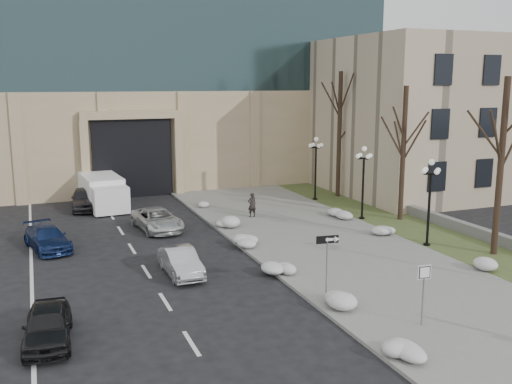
% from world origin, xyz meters
% --- Properties ---
extents(sidewalk, '(9.00, 40.00, 0.12)m').
position_xyz_m(sidewalk, '(3.50, 14.00, 0.06)').
color(sidewalk, gray).
rests_on(sidewalk, ground).
extents(curb, '(0.30, 40.00, 0.14)m').
position_xyz_m(curb, '(-1.00, 14.00, 0.07)').
color(curb, gray).
rests_on(curb, ground).
extents(grass_strip, '(4.00, 40.00, 0.10)m').
position_xyz_m(grass_strip, '(10.00, 14.00, 0.05)').
color(grass_strip, '#3C4B25').
rests_on(grass_strip, ground).
extents(stone_wall, '(0.50, 30.00, 0.70)m').
position_xyz_m(stone_wall, '(12.00, 16.00, 0.35)').
color(stone_wall, slate).
rests_on(stone_wall, ground).
extents(classical_building, '(22.00, 18.12, 12.00)m').
position_xyz_m(classical_building, '(22.00, 27.98, 6.00)').
color(classical_building, '#C5B293').
rests_on(classical_building, ground).
extents(car_a, '(1.85, 3.92, 1.30)m').
position_xyz_m(car_a, '(-11.00, 7.83, 0.65)').
color(car_a, black).
rests_on(car_a, ground).
extents(car_b, '(1.41, 3.82, 1.25)m').
position_xyz_m(car_b, '(-5.10, 12.97, 0.62)').
color(car_b, '#A9ABB1').
rests_on(car_b, ground).
extents(car_c, '(2.65, 4.51, 1.23)m').
position_xyz_m(car_c, '(-10.65, 19.49, 0.61)').
color(car_c, navy).
rests_on(car_c, ground).
extents(car_d, '(2.68, 4.86, 1.29)m').
position_xyz_m(car_d, '(-4.41, 21.38, 0.64)').
color(car_d, silver).
rests_on(car_d, ground).
extents(car_e, '(2.13, 4.57, 1.51)m').
position_xyz_m(car_e, '(-7.88, 28.80, 0.76)').
color(car_e, '#313036').
rests_on(car_e, ground).
extents(pedestrian, '(0.60, 0.42, 1.58)m').
position_xyz_m(pedestrian, '(1.89, 21.97, 0.91)').
color(pedestrian, black).
rests_on(pedestrian, sidewalk).
extents(box_truck, '(2.90, 7.08, 2.20)m').
position_xyz_m(box_truck, '(-6.66, 29.27, 1.07)').
color(box_truck, white).
rests_on(box_truck, ground).
extents(one_way_sign, '(0.99, 0.31, 2.66)m').
position_xyz_m(one_way_sign, '(-0.12, 7.92, 2.20)').
color(one_way_sign, slate).
rests_on(one_way_sign, ground).
extents(keep_sign, '(0.51, 0.11, 2.36)m').
position_xyz_m(keep_sign, '(1.55, 4.15, 1.74)').
color(keep_sign, slate).
rests_on(keep_sign, ground).
extents(snow_clump_b, '(1.10, 1.60, 0.36)m').
position_xyz_m(snow_clump_b, '(-0.65, 2.32, 0.30)').
color(snow_clump_b, silver).
rests_on(snow_clump_b, sidewalk).
extents(snow_clump_c, '(1.10, 1.60, 0.36)m').
position_xyz_m(snow_clump_c, '(-0.44, 6.89, 0.30)').
color(snow_clump_c, silver).
rests_on(snow_clump_c, sidewalk).
extents(snow_clump_d, '(1.10, 1.60, 0.36)m').
position_xyz_m(snow_clump_d, '(-0.83, 11.00, 0.30)').
color(snow_clump_d, silver).
rests_on(snow_clump_d, sidewalk).
extents(snow_clump_e, '(1.10, 1.60, 0.36)m').
position_xyz_m(snow_clump_e, '(-0.53, 16.07, 0.30)').
color(snow_clump_e, silver).
rests_on(snow_clump_e, sidewalk).
extents(snow_clump_f, '(1.10, 1.60, 0.36)m').
position_xyz_m(snow_clump_f, '(-0.32, 20.22, 0.30)').
color(snow_clump_f, silver).
rests_on(snow_clump_f, sidewalk).
extents(snow_clump_g, '(1.10, 1.60, 0.36)m').
position_xyz_m(snow_clump_g, '(-0.56, 25.58, 0.30)').
color(snow_clump_g, silver).
rests_on(snow_clump_g, sidewalk).
extents(snow_clump_i, '(1.10, 1.60, 0.36)m').
position_xyz_m(snow_clump_i, '(7.81, 8.47, 0.30)').
color(snow_clump_i, silver).
rests_on(snow_clump_i, sidewalk).
extents(snow_clump_j, '(1.10, 1.60, 0.36)m').
position_xyz_m(snow_clump_j, '(7.31, 14.86, 0.30)').
color(snow_clump_j, silver).
rests_on(snow_clump_j, sidewalk).
extents(snow_clump_k, '(1.10, 1.60, 0.36)m').
position_xyz_m(snow_clump_k, '(7.17, 19.68, 0.30)').
color(snow_clump_k, silver).
rests_on(snow_clump_k, sidewalk).
extents(lamppost_b, '(1.18, 1.18, 4.76)m').
position_xyz_m(lamppost_b, '(8.30, 12.50, 3.07)').
color(lamppost_b, black).
rests_on(lamppost_b, ground).
extents(lamppost_c, '(1.18, 1.18, 4.76)m').
position_xyz_m(lamppost_c, '(8.30, 19.00, 3.07)').
color(lamppost_c, black).
rests_on(lamppost_c, ground).
extents(lamppost_d, '(1.18, 1.18, 4.76)m').
position_xyz_m(lamppost_d, '(8.30, 25.50, 3.07)').
color(lamppost_d, black).
rests_on(lamppost_d, ground).
extents(tree_near, '(3.20, 3.20, 9.00)m').
position_xyz_m(tree_near, '(10.50, 10.00, 5.83)').
color(tree_near, black).
rests_on(tree_near, ground).
extents(tree_mid, '(3.20, 3.20, 8.50)m').
position_xyz_m(tree_mid, '(10.50, 18.00, 5.50)').
color(tree_mid, black).
rests_on(tree_mid, ground).
extents(tree_far, '(3.20, 3.20, 9.50)m').
position_xyz_m(tree_far, '(10.50, 26.00, 6.15)').
color(tree_far, black).
rests_on(tree_far, ground).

